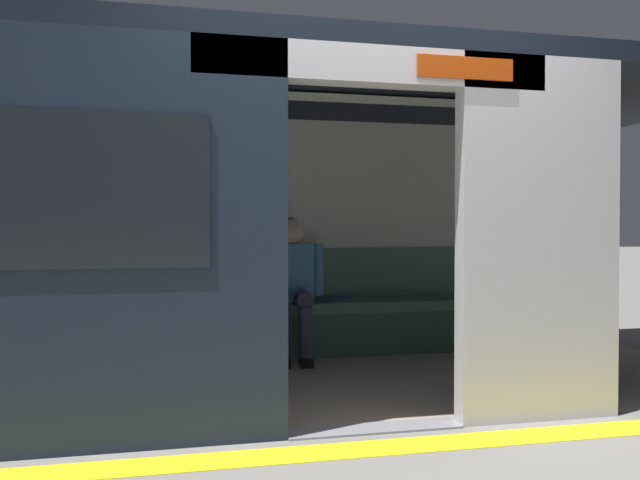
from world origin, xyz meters
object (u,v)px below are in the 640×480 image
object	(u,v)px
bench_seat	(298,315)
book	(337,299)
handbag	(243,293)
grab_pole_door	(282,240)
person_seated	(292,277)
train_car	(316,179)

from	to	relation	value
bench_seat	book	world-z (taller)	book
handbag	grab_pole_door	distance (m)	1.76
person_seated	grab_pole_door	bearing A→B (deg)	77.29
person_seated	grab_pole_door	distance (m)	1.70
bench_seat	book	size ratio (longest dim) A/B	15.03
bench_seat	person_seated	size ratio (longest dim) A/B	2.78
person_seated	handbag	size ratio (longest dim) A/B	4.58
person_seated	bench_seat	bearing A→B (deg)	-141.14
person_seated	book	world-z (taller)	person_seated
train_car	bench_seat	size ratio (longest dim) A/B	1.93
person_seated	book	bearing A→B (deg)	-162.87
train_car	book	xyz separation A→B (m)	(-0.43, -1.05, -0.97)
train_car	book	distance (m)	1.50
train_car	person_seated	xyz separation A→B (m)	(-0.00, -0.92, -0.77)
bench_seat	person_seated	world-z (taller)	person_seated
train_car	bench_seat	world-z (taller)	train_car
handbag	book	bearing A→B (deg)	-176.19
train_car	grab_pole_door	xyz separation A→B (m)	(0.36, 0.70, -0.42)
bench_seat	handbag	xyz separation A→B (m)	(0.46, -0.03, 0.19)
book	grab_pole_door	size ratio (longest dim) A/B	0.11
bench_seat	book	distance (m)	0.40
person_seated	handbag	xyz separation A→B (m)	(0.40, -0.08, -0.13)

